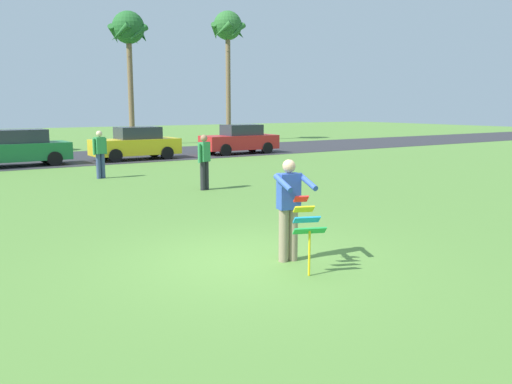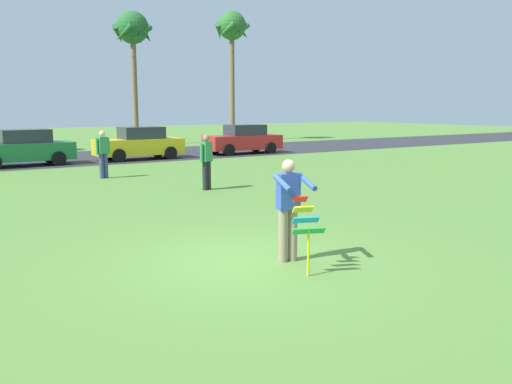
% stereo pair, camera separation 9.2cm
% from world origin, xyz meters
% --- Properties ---
extents(ground_plane, '(120.00, 120.00, 0.00)m').
position_xyz_m(ground_plane, '(0.00, 0.00, 0.00)').
color(ground_plane, '#568438').
extents(road_strip, '(120.00, 8.00, 0.01)m').
position_xyz_m(road_strip, '(0.00, 19.93, 0.01)').
color(road_strip, '#2D2D33').
rests_on(road_strip, ground).
extents(person_kite_flyer, '(0.63, 0.72, 1.73)m').
position_xyz_m(person_kite_flyer, '(0.54, -0.41, 0.95)').
color(person_kite_flyer, gray).
rests_on(person_kite_flyer, ground).
extents(kite_held, '(0.57, 0.72, 1.19)m').
position_xyz_m(kite_held, '(0.40, -1.06, 0.81)').
color(kite_held, red).
rests_on(kite_held, ground).
extents(parked_car_green, '(4.25, 1.94, 1.60)m').
position_xyz_m(parked_car_green, '(-0.77, 17.53, 0.77)').
color(parked_car_green, '#1E7238').
rests_on(parked_car_green, ground).
extents(parked_car_yellow, '(4.22, 1.88, 1.60)m').
position_xyz_m(parked_car_yellow, '(4.53, 17.53, 0.77)').
color(parked_car_yellow, yellow).
rests_on(parked_car_yellow, ground).
extents(parked_car_red, '(4.25, 1.93, 1.60)m').
position_xyz_m(parked_car_red, '(10.49, 17.53, 0.77)').
color(parked_car_red, red).
rests_on(parked_car_red, ground).
extents(palm_tree_centre_far, '(2.58, 2.71, 8.74)m').
position_xyz_m(palm_tree_centre_far, '(7.84, 27.13, 7.30)').
color(palm_tree_centre_far, brown).
rests_on(palm_tree_centre_far, ground).
extents(palm_tree_far_left, '(2.58, 2.71, 9.53)m').
position_xyz_m(palm_tree_far_left, '(15.62, 27.61, 8.03)').
color(palm_tree_far_left, brown).
rests_on(palm_tree_far_left, ground).
extents(person_walker_near, '(0.55, 0.31, 1.73)m').
position_xyz_m(person_walker_near, '(1.01, 11.69, 0.93)').
color(person_walker_near, '#384772').
rests_on(person_walker_near, ground).
extents(person_walker_far, '(0.52, 0.35, 1.73)m').
position_xyz_m(person_walker_far, '(2.94, 7.26, 0.93)').
color(person_walker_far, '#26262B').
rests_on(person_walker_far, ground).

